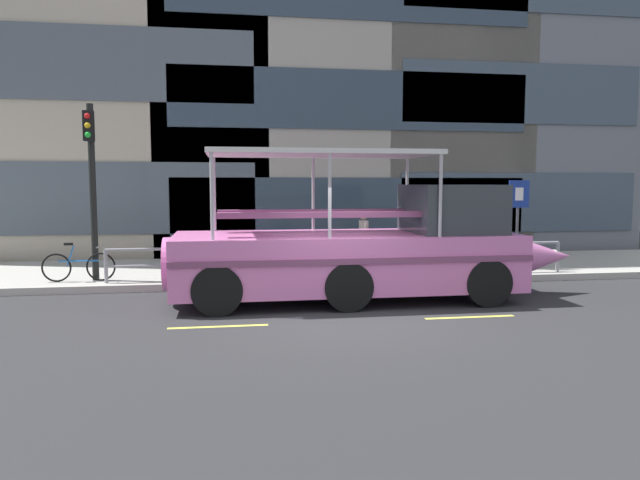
% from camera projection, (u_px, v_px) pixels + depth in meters
% --- Properties ---
extents(ground_plane, '(120.00, 120.00, 0.00)m').
position_uv_depth(ground_plane, '(342.00, 314.00, 11.58)').
color(ground_plane, '#2B2B2D').
extents(sidewalk, '(32.00, 4.80, 0.18)m').
position_uv_depth(sidewalk, '(305.00, 269.00, 17.08)').
color(sidewalk, '#A8A59E').
rests_on(sidewalk, ground_plane).
extents(curb_edge, '(32.00, 0.18, 0.18)m').
position_uv_depth(curb_edge, '(318.00, 283.00, 14.63)').
color(curb_edge, '#B2ADA3').
rests_on(curb_edge, ground_plane).
extents(lane_centreline, '(25.80, 0.12, 0.01)m').
position_uv_depth(lane_centreline, '(348.00, 322.00, 10.93)').
color(lane_centreline, '#DBD64C').
rests_on(lane_centreline, ground_plane).
extents(office_tower_right, '(9.63, 11.78, 19.13)m').
position_uv_depth(office_tower_right, '(461.00, 26.00, 25.95)').
color(office_tower_right, slate).
rests_on(office_tower_right, ground_plane).
extents(curb_guardrail, '(11.90, 0.09, 0.84)m').
position_uv_depth(curb_guardrail, '(346.00, 255.00, 15.03)').
color(curb_guardrail, gray).
rests_on(curb_guardrail, sidewalk).
extents(traffic_light_pole, '(0.24, 0.46, 4.33)m').
position_uv_depth(traffic_light_pole, '(92.00, 175.00, 14.26)').
color(traffic_light_pole, black).
rests_on(traffic_light_pole, sidewalk).
extents(parking_sign, '(0.60, 0.12, 2.49)m').
position_uv_depth(parking_sign, '(518.00, 209.00, 16.39)').
color(parking_sign, '#4C4F54').
rests_on(parking_sign, sidewalk).
extents(leaned_bicycle, '(1.74, 0.46, 0.96)m').
position_uv_depth(leaned_bicycle, '(79.00, 266.00, 14.35)').
color(leaned_bicycle, black).
rests_on(leaned_bicycle, sidewalk).
extents(duck_tour_boat, '(9.33, 2.66, 3.28)m').
position_uv_depth(duck_tour_boat, '(369.00, 250.00, 13.02)').
color(duck_tour_boat, pink).
rests_on(duck_tour_boat, ground_plane).
extents(pedestrian_near_bow, '(0.25, 0.44, 1.57)m').
position_uv_depth(pedestrian_near_bow, '(422.00, 234.00, 16.80)').
color(pedestrian_near_bow, '#1E2338').
rests_on(pedestrian_near_bow, sidewalk).
extents(pedestrian_mid_left, '(0.23, 0.48, 1.65)m').
position_uv_depth(pedestrian_mid_left, '(364.00, 235.00, 15.95)').
color(pedestrian_mid_left, '#1E2338').
rests_on(pedestrian_mid_left, sidewalk).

